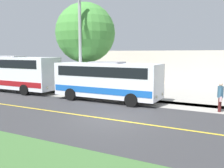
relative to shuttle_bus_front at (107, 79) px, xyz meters
The scene contains 11 objects.
ground_plane 5.47m from the shuttle_bus_front, 30.66° to the left, with size 120.00×120.00×0.00m, color #3D6633.
road_surface 5.47m from the shuttle_bus_front, 30.66° to the left, with size 8.00×100.00×0.01m, color #333335.
sidewalk 3.18m from the shuttle_bus_front, 104.51° to the left, with size 2.40×100.00×0.01m, color #9E9991.
parking_lot_surface 9.85m from the shuttle_bus_front, 144.29° to the left, with size 14.00×36.00×0.01m, color #9E9991.
road_centre_line 5.47m from the shuttle_bus_front, 30.66° to the left, with size 0.16×100.00×0.00m, color gold.
shuttle_bus_front is the anchor object (origin of this frame).
transit_bus_rear 10.37m from the shuttle_bus_front, 90.10° to the right, with size 2.70×10.42×3.24m.
pedestrian_with_bags 7.66m from the shuttle_bus_front, 90.86° to the left, with size 0.72×0.34×1.77m.
street_light_pole 4.05m from the shuttle_bus_front, 97.87° to the right, with size 1.97×0.24×8.34m.
tree_curbside 6.01m from the shuttle_bus_front, 127.38° to the right, with size 5.28×5.28×7.89m.
commercial_building 17.08m from the shuttle_bus_front, behind, with size 10.00×22.29×3.76m, color beige.
Camera 1 is at (11.22, 5.96, 3.51)m, focal length 39.58 mm.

